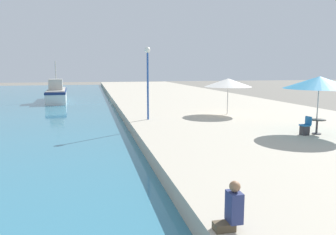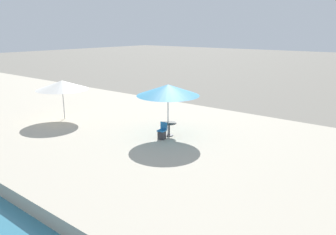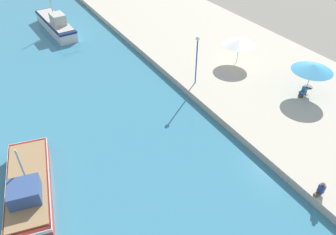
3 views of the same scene
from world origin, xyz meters
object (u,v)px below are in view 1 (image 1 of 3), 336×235
object	(u,v)px
lamppost	(148,71)
fishing_boat_mid	(57,94)
cafe_umbrella_white	(228,83)
person_at_quay	(232,208)
cafe_table	(317,123)
cafe_umbrella_pink	(319,82)
cafe_chair_left	(305,128)

from	to	relation	value
lamppost	fishing_boat_mid	bearing A→B (deg)	110.56
cafe_umbrella_white	person_at_quay	world-z (taller)	cafe_umbrella_white
cafe_umbrella_white	lamppost	bearing A→B (deg)	-169.05
cafe_umbrella_white	cafe_table	size ratio (longest dim) A/B	4.15
cafe_umbrella_pink	cafe_umbrella_white	bearing A→B (deg)	101.45
cafe_umbrella_white	fishing_boat_mid	bearing A→B (deg)	125.48
fishing_boat_mid	cafe_table	distance (m)	30.41
fishing_boat_mid	person_at_quay	xyz separation A→B (m)	(6.70, -34.64, 0.13)
cafe_umbrella_white	cafe_table	distance (m)	8.02
cafe_table	person_at_quay	world-z (taller)	person_at_quay
cafe_umbrella_pink	person_at_quay	bearing A→B (deg)	-134.91
cafe_table	cafe_umbrella_pink	bearing A→B (deg)	63.77
cafe_chair_left	lamppost	distance (m)	9.80
cafe_umbrella_pink	lamppost	bearing A→B (deg)	139.31
cafe_table	lamppost	xyz separation A→B (m)	(-7.39, 6.56, 2.56)
cafe_umbrella_pink	person_at_quay	world-z (taller)	cafe_umbrella_pink
cafe_umbrella_pink	cafe_table	distance (m)	2.02
fishing_boat_mid	cafe_chair_left	world-z (taller)	fishing_boat_mid
fishing_boat_mid	cafe_table	xyz separation A→B (m)	(14.87, -26.52, 0.22)
cafe_umbrella_pink	cafe_chair_left	bearing A→B (deg)	-164.49
cafe_umbrella_white	cafe_umbrella_pink	bearing A→B (deg)	-78.55
person_at_quay	cafe_umbrella_white	bearing A→B (deg)	67.01
cafe_table	lamppost	bearing A→B (deg)	138.41
cafe_umbrella_white	lamppost	xyz separation A→B (m)	(-5.93, -1.15, 0.85)
cafe_umbrella_pink	lamppost	xyz separation A→B (m)	(-7.46, 6.41, 0.55)
cafe_umbrella_white	cafe_chair_left	size ratio (longest dim) A/B	3.65
cafe_chair_left	lamppost	bearing A→B (deg)	39.18
cafe_umbrella_white	person_at_quay	size ratio (longest dim) A/B	3.27
fishing_boat_mid	person_at_quay	size ratio (longest dim) A/B	9.56
cafe_umbrella_white	cafe_chair_left	xyz separation A→B (m)	(0.74, -7.78, -1.92)
cafe_umbrella_white	cafe_table	world-z (taller)	cafe_umbrella_white
cafe_umbrella_white	person_at_quay	bearing A→B (deg)	-112.99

